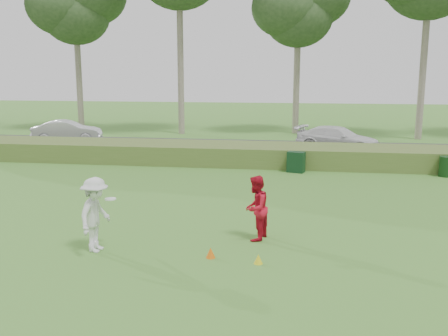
% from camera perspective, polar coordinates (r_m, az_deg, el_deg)
% --- Properties ---
extents(ground, '(120.00, 120.00, 0.00)m').
position_cam_1_polar(ground, '(12.51, -2.84, -9.32)').
color(ground, '#387426').
rests_on(ground, ground).
extents(reed_strip, '(80.00, 3.00, 0.90)m').
position_cam_1_polar(reed_strip, '(23.93, 2.93, 1.59)').
color(reed_strip, '#486327').
rests_on(reed_strip, ground).
extents(park_road, '(80.00, 6.00, 0.06)m').
position_cam_1_polar(park_road, '(28.91, 3.95, 2.36)').
color(park_road, '#2D2D2D').
rests_on(park_road, ground).
extents(tree_2, '(6.50, 6.50, 12.00)m').
position_cam_1_polar(tree_2, '(39.37, -16.65, 17.27)').
color(tree_2, gray).
rests_on(tree_2, ground).
extents(tree_4, '(6.24, 6.24, 11.50)m').
position_cam_1_polar(tree_4, '(36.25, 8.51, 17.58)').
color(tree_4, gray).
rests_on(tree_4, ground).
extents(player_white, '(0.93, 1.25, 1.84)m').
position_cam_1_polar(player_white, '(12.55, -14.47, -5.18)').
color(player_white, silver).
rests_on(player_white, ground).
extents(player_red, '(0.84, 0.97, 1.71)m').
position_cam_1_polar(player_red, '(13.00, 3.66, -4.59)').
color(player_red, red).
rests_on(player_red, ground).
extents(cone_orange, '(0.23, 0.23, 0.25)m').
position_cam_1_polar(cone_orange, '(11.96, -1.54, -9.66)').
color(cone_orange, '#E1610B').
rests_on(cone_orange, ground).
extents(cone_yellow, '(0.21, 0.21, 0.23)m').
position_cam_1_polar(cone_yellow, '(11.63, 3.94, -10.33)').
color(cone_yellow, yellow).
rests_on(cone_yellow, ground).
extents(utility_cabinet, '(0.82, 0.64, 0.91)m').
position_cam_1_polar(utility_cabinet, '(22.01, 8.23, 0.68)').
color(utility_cabinet, black).
rests_on(utility_cabinet, ground).
extents(trash_bin, '(0.63, 0.63, 0.85)m').
position_cam_1_polar(trash_bin, '(22.89, 24.03, 0.16)').
color(trash_bin, black).
rests_on(trash_bin, ground).
extents(car_mid, '(4.35, 2.48, 1.36)m').
position_cam_1_polar(car_mid, '(32.13, -17.48, 4.01)').
color(car_mid, silver).
rests_on(car_mid, park_road).
extents(car_right, '(4.94, 3.28, 1.33)m').
position_cam_1_polar(car_right, '(28.08, 12.88, 3.28)').
color(car_right, white).
rests_on(car_right, park_road).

